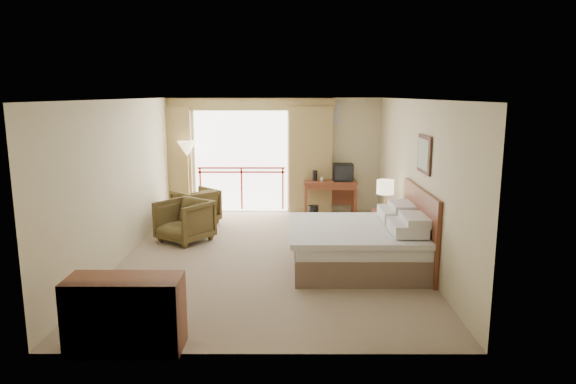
{
  "coord_description": "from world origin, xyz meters",
  "views": [
    {
      "loc": [
        0.34,
        -8.65,
        2.79
      ],
      "look_at": [
        0.32,
        0.4,
        1.05
      ],
      "focal_mm": 32.0,
      "sensor_mm": 36.0,
      "label": 1
    }
  ],
  "objects_px": {
    "side_table": "(179,211)",
    "dresser": "(125,314)",
    "tv": "(343,172)",
    "armchair_near": "(185,241)",
    "bed": "(360,244)",
    "armchair_far": "(196,223)",
    "desk": "(330,188)",
    "nightstand": "(384,226)",
    "floor_lamp": "(187,152)",
    "wastebasket": "(313,212)",
    "table_lamp": "(385,188)"
  },
  "relations": [
    {
      "from": "nightstand",
      "to": "side_table",
      "type": "relative_size",
      "value": 0.95
    },
    {
      "from": "side_table",
      "to": "dresser",
      "type": "distance_m",
      "value": 5.05
    },
    {
      "from": "wastebasket",
      "to": "nightstand",
      "type": "bearing_deg",
      "value": -54.15
    },
    {
      "from": "dresser",
      "to": "armchair_near",
      "type": "bearing_deg",
      "value": 91.49
    },
    {
      "from": "armchair_far",
      "to": "side_table",
      "type": "bearing_deg",
      "value": 25.17
    },
    {
      "from": "table_lamp",
      "to": "side_table",
      "type": "distance_m",
      "value": 4.2
    },
    {
      "from": "wastebasket",
      "to": "armchair_near",
      "type": "distance_m",
      "value": 3.18
    },
    {
      "from": "bed",
      "to": "wastebasket",
      "type": "distance_m",
      "value": 3.4
    },
    {
      "from": "tv",
      "to": "dresser",
      "type": "relative_size",
      "value": 0.36
    },
    {
      "from": "armchair_far",
      "to": "floor_lamp",
      "type": "distance_m",
      "value": 1.74
    },
    {
      "from": "nightstand",
      "to": "floor_lamp",
      "type": "distance_m",
      "value": 4.87
    },
    {
      "from": "armchair_far",
      "to": "side_table",
      "type": "height_order",
      "value": "side_table"
    },
    {
      "from": "nightstand",
      "to": "tv",
      "type": "distance_m",
      "value": 2.33
    },
    {
      "from": "dresser",
      "to": "wastebasket",
      "type": "bearing_deg",
      "value": 67.8
    },
    {
      "from": "desk",
      "to": "floor_lamp",
      "type": "distance_m",
      "value": 3.41
    },
    {
      "from": "tv",
      "to": "floor_lamp",
      "type": "bearing_deg",
      "value": 159.49
    },
    {
      "from": "bed",
      "to": "armchair_far",
      "type": "height_order",
      "value": "bed"
    },
    {
      "from": "desk",
      "to": "armchair_near",
      "type": "xyz_separation_m",
      "value": [
        -2.95,
        -2.3,
        -0.63
      ]
    },
    {
      "from": "bed",
      "to": "dresser",
      "type": "height_order",
      "value": "bed"
    },
    {
      "from": "tv",
      "to": "armchair_far",
      "type": "height_order",
      "value": "tv"
    },
    {
      "from": "side_table",
      "to": "armchair_near",
      "type": "bearing_deg",
      "value": -71.2
    },
    {
      "from": "tv",
      "to": "dresser",
      "type": "distance_m",
      "value": 7.18
    },
    {
      "from": "side_table",
      "to": "tv",
      "type": "bearing_deg",
      "value": 22.31
    },
    {
      "from": "nightstand",
      "to": "armchair_far",
      "type": "distance_m",
      "value": 4.11
    },
    {
      "from": "armchair_far",
      "to": "armchair_near",
      "type": "height_order",
      "value": "armchair_near"
    },
    {
      "from": "desk",
      "to": "wastebasket",
      "type": "bearing_deg",
      "value": -137.06
    },
    {
      "from": "desk",
      "to": "bed",
      "type": "bearing_deg",
      "value": -89.82
    },
    {
      "from": "desk",
      "to": "floor_lamp",
      "type": "xyz_separation_m",
      "value": [
        -3.3,
        -0.03,
        0.85
      ]
    },
    {
      "from": "tv",
      "to": "side_table",
      "type": "bearing_deg",
      "value": -177.77
    },
    {
      "from": "floor_lamp",
      "to": "armchair_near",
      "type": "bearing_deg",
      "value": -81.16
    },
    {
      "from": "bed",
      "to": "desk",
      "type": "xyz_separation_m",
      "value": [
        -0.2,
        3.74,
        0.25
      ]
    },
    {
      "from": "desk",
      "to": "armchair_near",
      "type": "relative_size",
      "value": 1.39
    },
    {
      "from": "tv",
      "to": "armchair_near",
      "type": "height_order",
      "value": "tv"
    },
    {
      "from": "tv",
      "to": "side_table",
      "type": "xyz_separation_m",
      "value": [
        -3.52,
        -1.44,
        -0.59
      ]
    },
    {
      "from": "bed",
      "to": "nightstand",
      "type": "relative_size",
      "value": 3.7
    },
    {
      "from": "table_lamp",
      "to": "floor_lamp",
      "type": "relative_size",
      "value": 0.33
    },
    {
      "from": "bed",
      "to": "side_table",
      "type": "bearing_deg",
      "value": 146.82
    },
    {
      "from": "armchair_far",
      "to": "armchair_near",
      "type": "relative_size",
      "value": 0.95
    },
    {
      "from": "desk",
      "to": "tv",
      "type": "xyz_separation_m",
      "value": [
        0.3,
        -0.06,
        0.38
      ]
    },
    {
      "from": "wastebasket",
      "to": "side_table",
      "type": "bearing_deg",
      "value": -158.79
    },
    {
      "from": "dresser",
      "to": "side_table",
      "type": "bearing_deg",
      "value": 94.13
    },
    {
      "from": "dresser",
      "to": "nightstand",
      "type": "bearing_deg",
      "value": 48.83
    },
    {
      "from": "bed",
      "to": "wastebasket",
      "type": "height_order",
      "value": "bed"
    },
    {
      "from": "bed",
      "to": "table_lamp",
      "type": "distance_m",
      "value": 1.86
    },
    {
      "from": "nightstand",
      "to": "desk",
      "type": "xyz_separation_m",
      "value": [
        -0.89,
        2.19,
        0.34
      ]
    },
    {
      "from": "floor_lamp",
      "to": "bed",
      "type": "bearing_deg",
      "value": -46.62
    },
    {
      "from": "bed",
      "to": "floor_lamp",
      "type": "distance_m",
      "value": 5.22
    },
    {
      "from": "nightstand",
      "to": "tv",
      "type": "height_order",
      "value": "tv"
    },
    {
      "from": "nightstand",
      "to": "armchair_far",
      "type": "height_order",
      "value": "nightstand"
    },
    {
      "from": "side_table",
      "to": "floor_lamp",
      "type": "relative_size",
      "value": 0.35
    }
  ]
}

